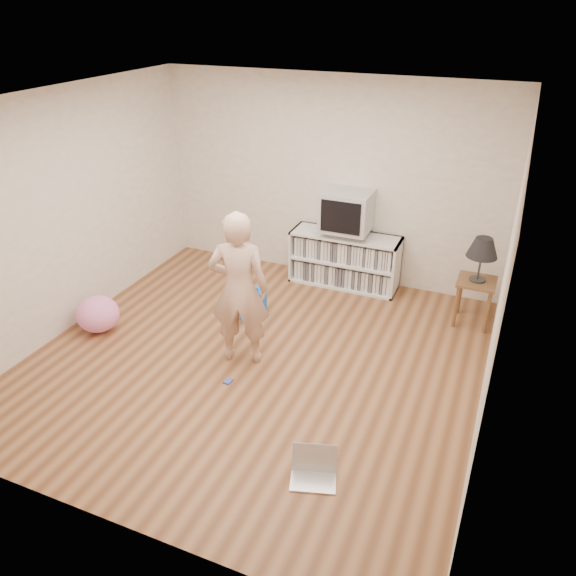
{
  "coord_description": "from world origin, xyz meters",
  "views": [
    {
      "loc": [
        2.21,
        -4.35,
        3.41
      ],
      "look_at": [
        0.21,
        0.4,
        0.7
      ],
      "focal_mm": 35.0,
      "sensor_mm": 36.0,
      "label": 1
    }
  ],
  "objects_px": {
    "side_table": "(475,291)",
    "table_lamp": "(483,248)",
    "person": "(239,289)",
    "plush_blue": "(247,302)",
    "plush_pink": "(98,314)",
    "media_unit": "(345,259)",
    "crt_tv": "(347,211)",
    "laptop": "(314,469)",
    "dvd_deck": "(346,232)"
  },
  "relations": [
    {
      "from": "side_table",
      "to": "table_lamp",
      "type": "xyz_separation_m",
      "value": [
        0.0,
        0.0,
        0.53
      ]
    },
    {
      "from": "laptop",
      "to": "table_lamp",
      "type": "bearing_deg",
      "value": 56.78
    },
    {
      "from": "side_table",
      "to": "table_lamp",
      "type": "bearing_deg",
      "value": 0.0
    },
    {
      "from": "side_table",
      "to": "plush_pink",
      "type": "height_order",
      "value": "side_table"
    },
    {
      "from": "table_lamp",
      "to": "plush_pink",
      "type": "xyz_separation_m",
      "value": [
        -3.88,
        -1.8,
        -0.74
      ]
    },
    {
      "from": "media_unit",
      "to": "dvd_deck",
      "type": "bearing_deg",
      "value": -90.0
    },
    {
      "from": "person",
      "to": "plush_pink",
      "type": "relative_size",
      "value": 3.42
    },
    {
      "from": "table_lamp",
      "to": "plush_blue",
      "type": "bearing_deg",
      "value": -160.68
    },
    {
      "from": "side_table",
      "to": "laptop",
      "type": "distance_m",
      "value": 3.06
    },
    {
      "from": "person",
      "to": "plush_blue",
      "type": "relative_size",
      "value": 3.9
    },
    {
      "from": "dvd_deck",
      "to": "crt_tv",
      "type": "relative_size",
      "value": 0.75
    },
    {
      "from": "crt_tv",
      "to": "plush_blue",
      "type": "distance_m",
      "value": 1.69
    },
    {
      "from": "person",
      "to": "laptop",
      "type": "relative_size",
      "value": 3.84
    },
    {
      "from": "crt_tv",
      "to": "side_table",
      "type": "xyz_separation_m",
      "value": [
        1.67,
        -0.37,
        -0.6
      ]
    },
    {
      "from": "person",
      "to": "plush_pink",
      "type": "height_order",
      "value": "person"
    },
    {
      "from": "table_lamp",
      "to": "person",
      "type": "distance_m",
      "value": 2.71
    },
    {
      "from": "media_unit",
      "to": "dvd_deck",
      "type": "relative_size",
      "value": 3.11
    },
    {
      "from": "plush_pink",
      "to": "plush_blue",
      "type": "bearing_deg",
      "value": 33.56
    },
    {
      "from": "side_table",
      "to": "laptop",
      "type": "bearing_deg",
      "value": -106.43
    },
    {
      "from": "table_lamp",
      "to": "plush_blue",
      "type": "xyz_separation_m",
      "value": [
        -2.47,
        -0.87,
        -0.76
      ]
    },
    {
      "from": "dvd_deck",
      "to": "side_table",
      "type": "distance_m",
      "value": 1.74
    },
    {
      "from": "media_unit",
      "to": "dvd_deck",
      "type": "xyz_separation_m",
      "value": [
        0.0,
        -0.02,
        0.39
      ]
    },
    {
      "from": "side_table",
      "to": "person",
      "type": "distance_m",
      "value": 2.74
    },
    {
      "from": "media_unit",
      "to": "table_lamp",
      "type": "relative_size",
      "value": 2.72
    },
    {
      "from": "table_lamp",
      "to": "laptop",
      "type": "xyz_separation_m",
      "value": [
        -0.86,
        -2.92,
        -0.87
      ]
    },
    {
      "from": "table_lamp",
      "to": "person",
      "type": "xyz_separation_m",
      "value": [
        -2.13,
        -1.68,
        -0.12
      ]
    },
    {
      "from": "dvd_deck",
      "to": "person",
      "type": "xyz_separation_m",
      "value": [
        -0.46,
        -2.05,
        0.08
      ]
    },
    {
      "from": "crt_tv",
      "to": "table_lamp",
      "type": "relative_size",
      "value": 1.17
    },
    {
      "from": "media_unit",
      "to": "plush_blue",
      "type": "bearing_deg",
      "value": -122.56
    },
    {
      "from": "dvd_deck",
      "to": "table_lamp",
      "type": "bearing_deg",
      "value": -12.5
    },
    {
      "from": "dvd_deck",
      "to": "person",
      "type": "height_order",
      "value": "person"
    },
    {
      "from": "dvd_deck",
      "to": "plush_pink",
      "type": "height_order",
      "value": "dvd_deck"
    },
    {
      "from": "dvd_deck",
      "to": "crt_tv",
      "type": "distance_m",
      "value": 0.29
    },
    {
      "from": "media_unit",
      "to": "plush_pink",
      "type": "xyz_separation_m",
      "value": [
        -2.21,
        -2.19,
        -0.15
      ]
    },
    {
      "from": "dvd_deck",
      "to": "plush_blue",
      "type": "height_order",
      "value": "dvd_deck"
    },
    {
      "from": "crt_tv",
      "to": "media_unit",
      "type": "bearing_deg",
      "value": 90.0
    },
    {
      "from": "plush_blue",
      "to": "crt_tv",
      "type": "bearing_deg",
      "value": 70.73
    },
    {
      "from": "crt_tv",
      "to": "person",
      "type": "relative_size",
      "value": 0.37
    },
    {
      "from": "person",
      "to": "side_table",
      "type": "bearing_deg",
      "value": -159.25
    },
    {
      "from": "person",
      "to": "laptop",
      "type": "bearing_deg",
      "value": 118.22
    },
    {
      "from": "side_table",
      "to": "person",
      "type": "relative_size",
      "value": 0.34
    },
    {
      "from": "crt_tv",
      "to": "person",
      "type": "distance_m",
      "value": 2.1
    },
    {
      "from": "table_lamp",
      "to": "laptop",
      "type": "bearing_deg",
      "value": -106.43
    },
    {
      "from": "laptop",
      "to": "plush_blue",
      "type": "bearing_deg",
      "value": 111.28
    },
    {
      "from": "dvd_deck",
      "to": "side_table",
      "type": "xyz_separation_m",
      "value": [
        1.67,
        -0.37,
        -0.32
      ]
    },
    {
      "from": "plush_blue",
      "to": "plush_pink",
      "type": "distance_m",
      "value": 1.7
    },
    {
      "from": "person",
      "to": "plush_blue",
      "type": "height_order",
      "value": "person"
    },
    {
      "from": "media_unit",
      "to": "plush_pink",
      "type": "height_order",
      "value": "media_unit"
    },
    {
      "from": "crt_tv",
      "to": "plush_pink",
      "type": "height_order",
      "value": "crt_tv"
    },
    {
      "from": "plush_blue",
      "to": "laptop",
      "type": "bearing_deg",
      "value": -38.24
    }
  ]
}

